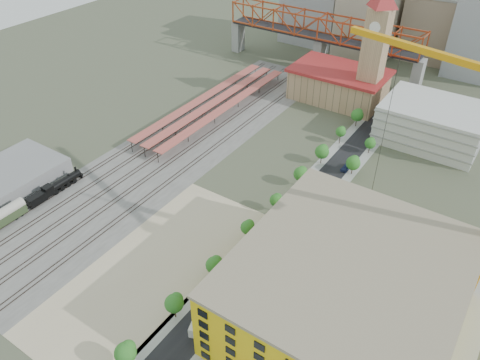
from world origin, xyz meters
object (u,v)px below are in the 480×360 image
Objects in this scene: construction_building at (345,293)px; site_trailer_d at (282,226)px; site_trailer_c at (257,254)px; site_trailer_b at (235,279)px; site_trailer_a at (201,317)px; locomotive at (57,187)px; clock_tower at (376,39)px.

site_trailer_d is at bearing 143.35° from construction_building.
site_trailer_b is at bearing -106.01° from site_trailer_c.
site_trailer_b is at bearing 71.48° from site_trailer_a.
locomotive is at bearing 172.91° from site_trailer_c.
site_trailer_d is at bearing 71.34° from site_trailer_b.
locomotive reaches higher than site_trailer_c.
site_trailer_c is (66.00, 10.35, -0.63)m from locomotive.
site_trailer_a is (8.00, -117.62, -27.37)m from clock_tower.
construction_building is 5.20× the size of site_trailer_a.
clock_tower reaches higher than construction_building.
construction_building reaches higher than site_trailer_a.
construction_building is 2.49× the size of locomotive.
locomotive is 70.09m from site_trailer_d.
locomotive reaches higher than site_trailer_d.
site_trailer_a is 1.09× the size of site_trailer_b.
construction_building is at bearing 2.65° from locomotive.
clock_tower is 98.14m from site_trailer_c.
site_trailer_d is at bearing 73.99° from site_trailer_c.
site_trailer_d is (0.00, 36.97, -0.16)m from site_trailer_a.
locomotive is 66.81m from site_trailer_c.
site_trailer_a is 13.51m from site_trailer_b.
site_trailer_b is 23.46m from site_trailer_d.
locomotive is at bearing -178.23° from site_trailer_d.
clock_tower is 5.60× the size of site_trailer_c.
site_trailer_a is 36.97m from site_trailer_d.
site_trailer_b is at bearing -171.01° from construction_building.
construction_building is 27.92m from site_trailer_c.
site_trailer_c is (-26.00, 6.10, -8.14)m from construction_building.
construction_building is (34.00, -99.99, -19.29)m from clock_tower.
site_trailer_a is at bearing -106.01° from site_trailer_c.
locomotive is at bearing -177.35° from construction_building.
site_trailer_c is 13.24m from site_trailer_d.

